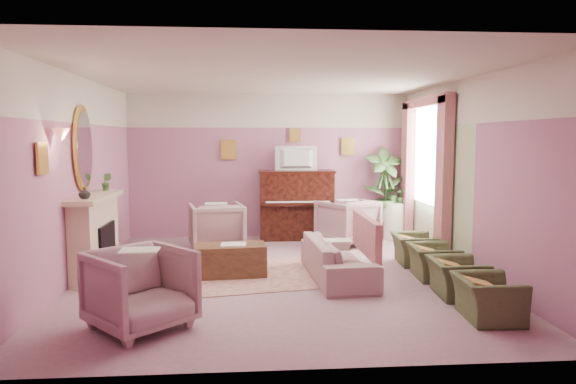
{
  "coord_description": "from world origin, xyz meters",
  "views": [
    {
      "loc": [
        -0.4,
        -7.12,
        1.94
      ],
      "look_at": [
        0.17,
        0.4,
        1.15
      ],
      "focal_mm": 32.0,
      "sensor_mm": 36.0,
      "label": 1
    }
  ],
  "objects": [
    {
      "name": "floor",
      "position": [
        0.0,
        0.0,
        0.0
      ],
      "size": [
        5.5,
        6.0,
        0.01
      ],
      "primitive_type": "cube",
      "color": "gray",
      "rests_on": "ground"
    },
    {
      "name": "ceiling",
      "position": [
        0.0,
        0.0,
        2.8
      ],
      "size": [
        5.5,
        6.0,
        0.01
      ],
      "primitive_type": "cube",
      "color": "beige",
      "rests_on": "wall_back"
    },
    {
      "name": "wall_back",
      "position": [
        0.0,
        3.0,
        1.4
      ],
      "size": [
        5.5,
        0.02,
        2.8
      ],
      "primitive_type": "cube",
      "color": "#835379",
      "rests_on": "floor"
    },
    {
      "name": "wall_front",
      "position": [
        0.0,
        -3.0,
        1.4
      ],
      "size": [
        5.5,
        0.02,
        2.8
      ],
      "primitive_type": "cube",
      "color": "#835379",
      "rests_on": "floor"
    },
    {
      "name": "wall_left",
      "position": [
        -2.75,
        0.0,
        1.4
      ],
      "size": [
        0.02,
        6.0,
        2.8
      ],
      "primitive_type": "cube",
      "color": "#835379",
      "rests_on": "floor"
    },
    {
      "name": "wall_right",
      "position": [
        2.75,
        0.0,
        1.4
      ],
      "size": [
        0.02,
        6.0,
        2.8
      ],
      "primitive_type": "cube",
      "color": "#835379",
      "rests_on": "floor"
    },
    {
      "name": "picture_rail_band",
      "position": [
        0.0,
        2.99,
        2.47
      ],
      "size": [
        5.5,
        0.01,
        0.65
      ],
      "primitive_type": "cube",
      "color": "beige",
      "rests_on": "wall_back"
    },
    {
      "name": "stripe_panel",
      "position": [
        2.73,
        1.3,
        1.07
      ],
      "size": [
        0.01,
        3.0,
        2.15
      ],
      "primitive_type": "cube",
      "color": "#A7B48A",
      "rests_on": "wall_right"
    },
    {
      "name": "fireplace_surround",
      "position": [
        -2.59,
        0.2,
        0.55
      ],
      "size": [
        0.3,
        1.4,
        1.1
      ],
      "primitive_type": "cube",
      "color": "#CBAF90",
      "rests_on": "floor"
    },
    {
      "name": "fireplace_inset",
      "position": [
        -2.49,
        0.2,
        0.4
      ],
      "size": [
        0.18,
        0.72,
        0.68
      ],
      "primitive_type": "cube",
      "color": "black",
      "rests_on": "floor"
    },
    {
      "name": "fire_ember",
      "position": [
        -2.45,
        0.2,
        0.22
      ],
      "size": [
        0.06,
        0.54,
        0.1
      ],
      "primitive_type": "cube",
      "color": "#FF652F",
      "rests_on": "floor"
    },
    {
      "name": "mantel_shelf",
      "position": [
        -2.56,
        0.2,
        1.12
      ],
      "size": [
        0.4,
        1.55,
        0.07
      ],
      "primitive_type": "cube",
      "color": "#CBAF90",
      "rests_on": "fireplace_surround"
    },
    {
      "name": "hearth",
      "position": [
        -2.39,
        0.2,
        0.01
      ],
      "size": [
        0.55,
        1.5,
        0.02
      ],
      "primitive_type": "cube",
      "color": "#CBAF90",
      "rests_on": "floor"
    },
    {
      "name": "mirror_frame",
      "position": [
        -2.7,
        0.2,
        1.8
      ],
      "size": [
        0.04,
        0.72,
        1.2
      ],
      "primitive_type": "ellipsoid",
      "color": "gold",
      "rests_on": "wall_left"
    },
    {
      "name": "mirror_glass",
      "position": [
        -2.67,
        0.2,
        1.8
      ],
      "size": [
        0.01,
        0.6,
        1.06
      ],
      "primitive_type": "ellipsoid",
      "color": "silver",
      "rests_on": "wall_left"
    },
    {
      "name": "sconce_shade",
      "position": [
        -2.62,
        -0.85,
        1.98
      ],
      "size": [
        0.2,
        0.2,
        0.16
      ],
      "primitive_type": "cone",
      "color": "#E3755D",
      "rests_on": "wall_left"
    },
    {
      "name": "piano",
      "position": [
        0.5,
        2.68,
        0.65
      ],
      "size": [
        1.4,
        0.6,
        1.3
      ],
      "primitive_type": "cube",
      "color": "black",
      "rests_on": "floor"
    },
    {
      "name": "piano_keyshelf",
      "position": [
        0.5,
        2.33,
        0.72
      ],
      "size": [
        1.3,
        0.12,
        0.06
      ],
      "primitive_type": "cube",
      "color": "black",
      "rests_on": "piano"
    },
    {
      "name": "piano_keys",
      "position": [
        0.5,
        2.33,
        0.76
      ],
      "size": [
        1.2,
        0.08,
        0.02
      ],
      "primitive_type": "cube",
      "color": "white",
      "rests_on": "piano"
    },
    {
      "name": "piano_top",
      "position": [
        0.5,
        2.68,
        1.31
      ],
      "size": [
        1.45,
        0.65,
        0.04
      ],
      "primitive_type": "cube",
      "color": "black",
      "rests_on": "piano"
    },
    {
      "name": "television",
      "position": [
        0.5,
        2.63,
        1.6
      ],
      "size": [
        0.8,
        0.12,
        0.48
      ],
      "primitive_type": "imported",
      "color": "black",
      "rests_on": "piano"
    },
    {
      "name": "print_back_left",
      "position": [
        -0.8,
        2.96,
        1.72
      ],
      "size": [
        0.3,
        0.03,
        0.38
      ],
      "primitive_type": "cube",
      "color": "gold",
      "rests_on": "wall_back"
    },
    {
      "name": "print_back_right",
      "position": [
        1.55,
        2.96,
        1.78
      ],
      "size": [
        0.26,
        0.03,
        0.34
      ],
      "primitive_type": "cube",
      "color": "gold",
      "rests_on": "wall_back"
    },
    {
      "name": "print_back_mid",
      "position": [
        0.5,
        2.96,
        2.0
      ],
      "size": [
        0.22,
        0.03,
        0.26
      ],
      "primitive_type": "cube",
      "color": "gold",
      "rests_on": "wall_back"
    },
    {
      "name": "print_left_wall",
      "position": [
        -2.71,
        -1.2,
        1.72
      ],
      "size": [
        0.03,
        0.28,
        0.36
      ],
      "primitive_type": "cube",
      "color": "gold",
      "rests_on": "wall_left"
    },
    {
      "name": "window_blind",
      "position": [
        2.7,
        1.55,
        1.7
      ],
      "size": [
        0.03,
        1.4,
        1.8
      ],
      "primitive_type": "cube",
      "color": "silver",
      "rests_on": "wall_right"
    },
    {
      "name": "curtain_left",
      "position": [
        2.62,
        0.63,
        1.3
      ],
      "size": [
        0.16,
        0.34,
        2.6
      ],
      "primitive_type": "cube",
      "color": "#A95F65",
      "rests_on": "floor"
    },
    {
      "name": "curtain_right",
      "position": [
        2.62,
        2.47,
        1.3
      ],
      "size": [
        0.16,
        0.34,
        2.6
      ],
      "primitive_type": "cube",
      "color": "#A95F65",
      "rests_on": "floor"
    },
    {
      "name": "pelmet",
      "position": [
        2.62,
        1.55,
        2.56
      ],
      "size": [
        0.16,
        2.2,
        0.16
      ],
      "primitive_type": "cube",
      "color": "#A95F65",
      "rests_on": "wall_right"
    },
    {
      "name": "mantel_plant",
      "position": [
        -2.55,
        0.75,
        1.29
      ],
      "size": [
        0.16,
        0.16,
        0.28
      ],
      "primitive_type": "imported",
      "color": "#37602C",
      "rests_on": "mantel_shelf"
    },
    {
      "name": "mantel_vase",
      "position": [
        -2.55,
        -0.3,
        1.23
      ],
      "size": [
        0.16,
        0.16,
        0.16
      ],
      "primitive_type": "imported",
      "color": "beige",
      "rests_on": "mantel_shelf"
    },
    {
      "name": "area_rug",
      "position": [
        -0.5,
        0.02,
        0.01
      ],
      "size": [
        2.78,
        2.21,
        0.01
      ],
      "primitive_type": "cube",
      "rotation": [
        0.0,
        0.0,
        0.18
      ],
      "color": "#AB7369",
      "rests_on": "floor"
    },
    {
      "name": "coffee_table",
      "position": [
        -0.68,
        0.03,
        0.23
      ],
      "size": [
        1.04,
        0.58,
        0.45
      ],
      "primitive_type": "cube",
      "rotation": [
        0.0,
        0.0,
        0.09
      ],
      "color": "#4E331D",
      "rests_on": "floor"
    },
    {
      "name": "table_paper",
      "position": [
        -0.63,
        0.03,
        0.46
      ],
      "size": [
        0.35,
        0.28,
        0.01
      ],
      "primitive_type": "cube",
      "color": "silver",
      "rests_on": "coffee_table"
    },
    {
      "name": "sofa",
      "position": [
        0.82,
        -0.19,
        0.38
      ],
      "size": [
        0.62,
        1.86,
        0.75
      ],
      "primitive_type": "imported",
      "color": "#A38082",
      "rests_on": "floor"
    },
    {
      "name": "sofa_throw",
      "position": [
        1.22,
        -0.19,
        0.6
      ],
      "size": [
        0.09,
        1.41,
        0.52
      ],
      "primitive_type": "cube",
      "color": "#A95F65",
      "rests_on": "sofa"
    },
    {
      "name": "floral_armchair_left",
      "position": [
        -0.98,
        1.74,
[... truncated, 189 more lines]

